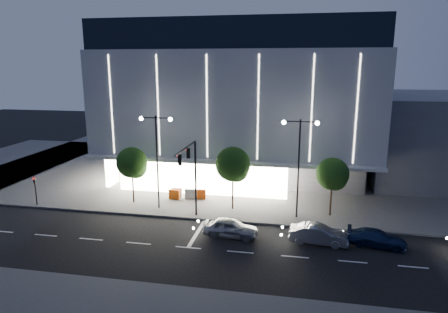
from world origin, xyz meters
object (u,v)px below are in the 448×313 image
street_lamp_west (157,148)px  tree_right (333,176)px  traffic_mast (191,167)px  tree_mid (233,166)px  car_second (319,234)px  car_third (377,238)px  street_lamp_east (299,154)px  ped_signal_far (35,188)px  tree_left (132,164)px  barrier_a (174,194)px  barrier_b (190,194)px  car_lead (231,228)px  barrier_d (177,193)px  barrier_c (200,194)px

street_lamp_west → tree_right: street_lamp_west is taller
traffic_mast → tree_mid: traffic_mast is taller
traffic_mast → car_second: (10.73, -2.22, -4.29)m
car_third → street_lamp_east: bearing=61.2°
ped_signal_far → tree_left: size_ratio=0.52×
tree_left → tree_right: (19.00, -0.00, -0.15)m
car_second → tree_mid: bearing=57.4°
street_lamp_west → barrier_a: 5.94m
tree_left → barrier_a: tree_left is taller
tree_right → barrier_b: bearing=171.4°
car_third → tree_left: bearing=83.7°
tree_mid → barrier_a: 7.48m
traffic_mast → ped_signal_far: size_ratio=2.36×
tree_right → car_lead: tree_right is taller
barrier_a → barrier_b: size_ratio=1.00×
traffic_mast → barrier_b: bearing=106.8°
car_lead → barrier_b: bearing=38.4°
traffic_mast → street_lamp_west: bearing=146.4°
tree_mid → barrier_b: bearing=156.5°
car_lead → barrier_a: bearing=47.1°
car_third → barrier_d: size_ratio=3.96×
tree_right → car_third: size_ratio=1.26×
traffic_mast → tree_left: size_ratio=1.24×
ped_signal_far → traffic_mast: bearing=-4.1°
traffic_mast → car_third: size_ratio=1.62×
street_lamp_west → tree_right: (16.03, 1.02, -2.07)m
tree_right → street_lamp_west: bearing=-176.4°
car_second → car_third: bearing=-80.4°
barrier_c → street_lamp_west: bearing=-146.9°
tree_mid → car_third: bearing=-24.7°
tree_left → barrier_a: size_ratio=5.20×
barrier_d → tree_mid: bearing=-21.1°
barrier_a → barrier_d: size_ratio=1.00×
tree_left → barrier_b: tree_left is taller
street_lamp_west → barrier_c: 7.00m
ped_signal_far → barrier_d: size_ratio=2.73×
street_lamp_east → car_lead: street_lamp_east is taller
street_lamp_west → barrier_b: bearing=53.9°
barrier_a → tree_mid: bearing=-8.2°
tree_mid → barrier_c: size_ratio=5.59×
street_lamp_east → tree_left: bearing=176.3°
car_lead → car_third: 11.26m
barrier_d → tree_left: bearing=-151.9°
street_lamp_west → car_second: street_lamp_west is taller
tree_left → car_third: size_ratio=1.31×
car_third → barrier_a: car_third is taller
street_lamp_east → tree_mid: size_ratio=1.46×
tree_mid → barrier_b: size_ratio=5.59×
tree_mid → car_lead: size_ratio=1.39×
ped_signal_far → barrier_a: bearing=17.8°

